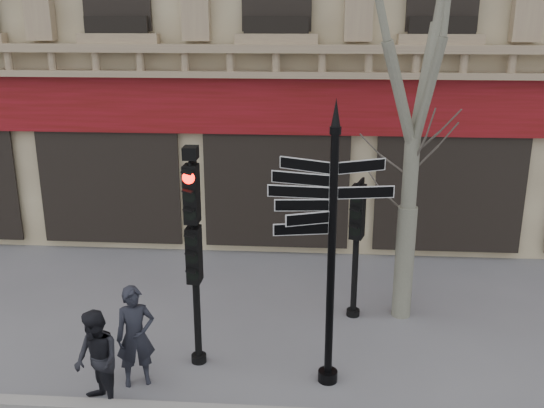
{
  "coord_description": "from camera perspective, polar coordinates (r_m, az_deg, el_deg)",
  "views": [
    {
      "loc": [
        0.89,
        -8.77,
        5.54
      ],
      "look_at": [
        0.21,
        0.6,
        2.61
      ],
      "focal_mm": 40.0,
      "sensor_mm": 36.0,
      "label": 1
    }
  ],
  "objects": [
    {
      "name": "ground",
      "position": [
        10.41,
        -1.44,
        -14.82
      ],
      "size": [
        80.0,
        80.0,
        0.0
      ],
      "primitive_type": "plane",
      "color": "slate",
      "rests_on": "ground"
    },
    {
      "name": "fingerpost",
      "position": [
        8.75,
        5.78,
        0.36
      ],
      "size": [
        1.87,
        1.87,
        4.46
      ],
      "rotation": [
        0.0,
        0.0,
        0.0
      ],
      "color": "black",
      "rests_on": "ground"
    },
    {
      "name": "traffic_signal_main",
      "position": [
        9.52,
        -7.37,
        -2.58
      ],
      "size": [
        0.42,
        0.3,
        3.67
      ],
      "rotation": [
        0.0,
        0.0,
        -0.04
      ],
      "color": "black",
      "rests_on": "ground"
    },
    {
      "name": "traffic_signal_secondary",
      "position": [
        11.26,
        7.99,
        -2.07
      ],
      "size": [
        0.51,
        0.43,
        2.62
      ],
      "rotation": [
        0.0,
        0.0,
        -0.3
      ],
      "color": "black",
      "rests_on": "ground"
    },
    {
      "name": "pedestrian_a",
      "position": [
        9.76,
        -12.73,
        -12.05
      ],
      "size": [
        0.7,
        0.59,
        1.64
      ],
      "primitive_type": "imported",
      "rotation": [
        0.0,
        0.0,
        0.38
      ],
      "color": "black",
      "rests_on": "ground"
    },
    {
      "name": "pedestrian_b",
      "position": [
        9.38,
        -16.16,
        -13.99
      ],
      "size": [
        0.94,
        0.94,
        1.54
      ],
      "primitive_type": "imported",
      "rotation": [
        0.0,
        0.0,
        -0.81
      ],
      "color": "black",
      "rests_on": "ground"
    }
  ]
}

